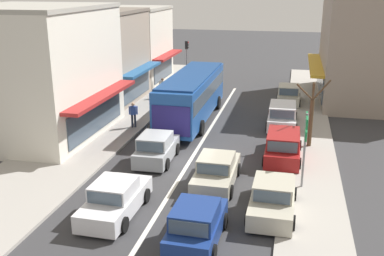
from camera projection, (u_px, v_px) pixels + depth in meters
ground_plane at (189, 162)px, 23.66m from camera, size 140.00×140.00×0.00m
lane_centre_line at (204, 138)px, 27.37m from camera, size 0.20×28.00×0.01m
sidewalk_left at (113, 120)px, 30.65m from camera, size 5.20×44.00×0.14m
kerb_right at (308, 134)px, 27.88m from camera, size 2.80×44.00×0.12m
shopfront_corner_near at (33, 72)px, 26.90m from camera, size 8.89×9.06×7.82m
shopfront_mid_block at (94, 57)px, 34.89m from camera, size 7.88×7.28×7.13m
shopfront_far_end at (128, 45)px, 41.78m from camera, size 7.84×7.08×6.97m
building_right_far at (380, 47)px, 35.02m from camera, size 9.62×11.59×8.50m
city_bus at (192, 94)px, 30.36m from camera, size 2.79×10.87×3.23m
sedan_queue_gap_filler at (115, 199)px, 18.17m from camera, size 1.95×4.23×1.47m
hatchback_behind_bus_mid at (197, 225)px, 16.17m from camera, size 1.87×3.73×1.54m
hatchback_adjacent_lane_lead at (156, 149)px, 23.62m from camera, size 1.89×3.74×1.54m
sedan_behind_bus_near at (216, 172)px, 20.85m from camera, size 1.90×4.20×1.47m
parked_sedan_kerb_front at (273, 198)px, 18.29m from camera, size 1.93×4.22×1.47m
parked_wagon_kerb_second at (283, 146)px, 23.89m from camera, size 1.96×4.51×1.58m
parked_wagon_kerb_third at (282, 116)px, 29.39m from camera, size 1.98×4.52×1.58m
parked_hatchback_kerb_rear at (288, 95)px, 34.92m from camera, size 1.85×3.72×1.54m
traffic_light_downstreet at (187, 56)px, 39.63m from camera, size 0.33×0.24×4.20m
directional_road_sign at (306, 133)px, 19.78m from camera, size 0.10×1.40×3.60m
street_tree_right at (311, 116)px, 25.22m from camera, size 1.86×1.48×4.01m
pedestrian_with_handbag_near at (162, 87)px, 36.13m from camera, size 0.65×0.40×1.63m
pedestrian_browsing_midblock at (133, 113)px, 28.74m from camera, size 0.55×0.31×1.63m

